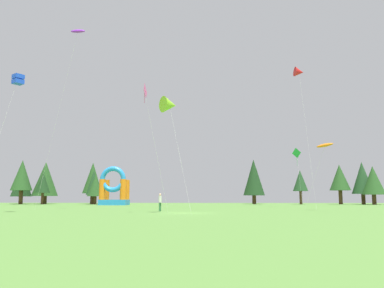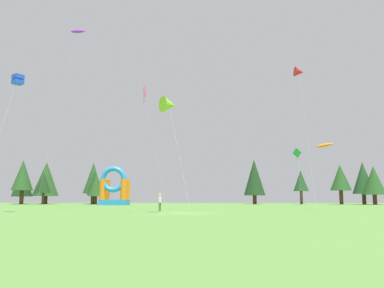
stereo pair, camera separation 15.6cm
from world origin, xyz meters
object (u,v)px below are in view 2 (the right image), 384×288
kite_red_delta (299,72)px  person_left_edge (160,201)px  kite_purple_parafoil (78,32)px  kite_green_diamond (298,153)px  kite_pink_diamond (143,92)px  kite_lime_delta (169,105)px  inflatable_blue_arch (114,190)px  kite_orange_parafoil (325,145)px  kite_blue_box (18,80)px

kite_red_delta → person_left_edge: bearing=-144.6°
kite_purple_parafoil → kite_green_diamond: (30.41, 21.05, -12.89)m
kite_green_diamond → kite_pink_diamond: (-20.35, -30.96, 2.45)m
kite_red_delta → kite_lime_delta: kite_red_delta is taller
person_left_edge → inflatable_blue_arch: size_ratio=0.27×
kite_lime_delta → inflatable_blue_arch: kite_lime_delta is taller
kite_green_diamond → kite_red_delta: (-1.94, -12.28, 10.10)m
kite_green_diamond → kite_red_delta: 16.02m
kite_purple_parafoil → person_left_edge: size_ratio=11.87×
kite_green_diamond → person_left_edge: size_ratio=5.01×
kite_red_delta → inflatable_blue_arch: 38.13m
kite_orange_parafoil → kite_blue_box: kite_blue_box is taller
kite_pink_diamond → kite_orange_parafoil: bearing=24.9°
person_left_edge → inflatable_blue_arch: inflatable_blue_arch is taller
kite_lime_delta → person_left_edge: bearing=106.2°
kite_purple_parafoil → person_left_edge: (10.85, -3.76, -20.43)m
kite_blue_box → kite_lime_delta: bearing=2.8°
kite_pink_diamond → inflatable_blue_arch: bearing=108.0°
kite_red_delta → kite_blue_box: kite_red_delta is taller
kite_green_diamond → person_left_edge: bearing=-128.3°
inflatable_blue_arch → kite_orange_parafoil: bearing=-41.8°
inflatable_blue_arch → person_left_edge: bearing=-67.2°
kite_orange_parafoil → kite_blue_box: 32.45m
kite_purple_parafoil → kite_orange_parafoil: 32.17m
kite_purple_parafoil → kite_orange_parafoil: kite_purple_parafoil is taller
kite_green_diamond → kite_lime_delta: 34.99m
inflatable_blue_arch → kite_blue_box: bearing=-90.9°
kite_green_diamond → kite_red_delta: kite_red_delta is taller
kite_lime_delta → kite_pink_diamond: 2.69m
kite_pink_diamond → kite_blue_box: 12.30m
kite_lime_delta → kite_pink_diamond: size_ratio=0.93×
kite_pink_diamond → kite_lime_delta: bearing=24.4°
kite_pink_diamond → person_left_edge: bearing=82.7°
kite_lime_delta → person_left_edge: size_ratio=5.88×
kite_red_delta → kite_orange_parafoil: bearing=-88.4°
kite_orange_parafoil → kite_blue_box: size_ratio=0.57×
kite_green_diamond → person_left_edge: kite_green_diamond is taller
kite_orange_parafoil → inflatable_blue_arch: (-30.32, 27.11, -4.49)m
kite_pink_diamond → person_left_edge: 11.76m
kite_lime_delta → kite_pink_diamond: bearing=-155.6°
kite_orange_parafoil → kite_blue_box: (-30.88, -8.33, 5.48)m
kite_green_diamond → kite_purple_parafoil: bearing=-145.3°
kite_orange_parafoil → kite_blue_box: bearing=-164.9°
kite_green_diamond → kite_orange_parafoil: kite_green_diamond is taller
kite_lime_delta → kite_pink_diamond: kite_pink_diamond is taller
kite_green_diamond → inflatable_blue_arch: (-31.99, 4.81, -5.99)m
kite_green_diamond → kite_blue_box: (-32.55, -30.64, 3.97)m
kite_purple_parafoil → kite_green_diamond: kite_purple_parafoil is taller
kite_lime_delta → kite_purple_parafoil: bearing=144.3°
kite_purple_parafoil → kite_pink_diamond: 17.56m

